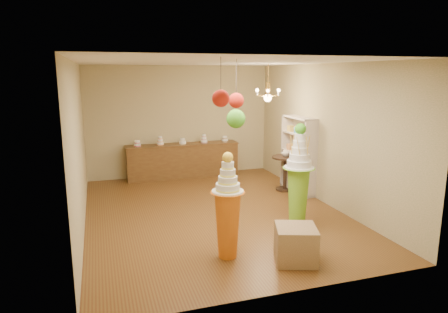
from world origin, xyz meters
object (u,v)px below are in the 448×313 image
object	(u,v)px
sideboard	(183,160)
round_table	(285,168)
pedestal_orange	(228,216)
pedestal_green	(298,184)

from	to	relation	value
sideboard	round_table	size ratio (longest dim) A/B	3.64
pedestal_orange	round_table	bearing A→B (deg)	50.77
sideboard	pedestal_green	bearing A→B (deg)	-72.92
pedestal_green	pedestal_orange	world-z (taller)	pedestal_green
sideboard	round_table	bearing A→B (deg)	-43.37
pedestal_green	sideboard	world-z (taller)	pedestal_green
round_table	sideboard	bearing A→B (deg)	136.63
pedestal_green	sideboard	xyz separation A→B (m)	(-1.28, 4.17, -0.33)
sideboard	round_table	distance (m)	2.89
pedestal_green	pedestal_orange	bearing A→B (deg)	-153.32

